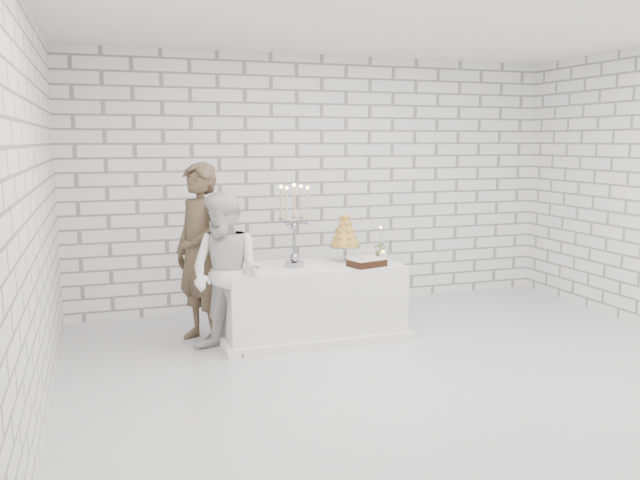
{
  "coord_description": "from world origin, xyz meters",
  "views": [
    {
      "loc": [
        -2.56,
        -5.02,
        2.0
      ],
      "look_at": [
        -0.56,
        0.89,
        1.05
      ],
      "focal_mm": 36.77,
      "sensor_mm": 36.0,
      "label": 1
    }
  ],
  "objects_px": {
    "candelabra": "(294,225)",
    "croquembouche": "(345,236)",
    "cake_table": "(312,301)",
    "groom": "(200,253)",
    "bride": "(226,274)"
  },
  "relations": [
    {
      "from": "candelabra",
      "to": "croquembouche",
      "type": "xyz_separation_m",
      "value": [
        0.59,
        0.14,
        -0.16
      ]
    },
    {
      "from": "cake_table",
      "to": "croquembouche",
      "type": "relative_size",
      "value": 3.47
    },
    {
      "from": "cake_table",
      "to": "groom",
      "type": "relative_size",
      "value": 1.0
    },
    {
      "from": "bride",
      "to": "croquembouche",
      "type": "xyz_separation_m",
      "value": [
        1.33,
        0.39,
        0.24
      ]
    },
    {
      "from": "cake_table",
      "to": "bride",
      "type": "distance_m",
      "value": 1.05
    },
    {
      "from": "candelabra",
      "to": "croquembouche",
      "type": "distance_m",
      "value": 0.63
    },
    {
      "from": "cake_table",
      "to": "groom",
      "type": "bearing_deg",
      "value": 169.37
    },
    {
      "from": "candelabra",
      "to": "croquembouche",
      "type": "bearing_deg",
      "value": 13.61
    },
    {
      "from": "bride",
      "to": "croquembouche",
      "type": "relative_size",
      "value": 2.97
    },
    {
      "from": "croquembouche",
      "to": "candelabra",
      "type": "bearing_deg",
      "value": -166.39
    },
    {
      "from": "bride",
      "to": "groom",
      "type": "bearing_deg",
      "value": 155.26
    },
    {
      "from": "cake_table",
      "to": "bride",
      "type": "relative_size",
      "value": 1.17
    },
    {
      "from": "groom",
      "to": "candelabra",
      "type": "xyz_separation_m",
      "value": [
        0.9,
        -0.25,
        0.27
      ]
    },
    {
      "from": "bride",
      "to": "candelabra",
      "type": "height_order",
      "value": "candelabra"
    },
    {
      "from": "bride",
      "to": "candelabra",
      "type": "distance_m",
      "value": 0.87
    }
  ]
}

